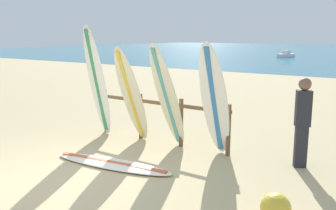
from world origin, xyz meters
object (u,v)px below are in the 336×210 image
surfboard_leaning_left (131,95)px  surfboard_lying_on_sand (112,164)px  surfboard_rack (160,113)px  beach_ball (276,208)px  small_boat_offshore (286,55)px  beachgoer_standing (303,119)px  surfboard_leaning_center_left (167,97)px  surfboard_leaning_center (214,101)px  surfboard_leaning_far_left (97,82)px

surfboard_leaning_left → surfboard_lying_on_sand: size_ratio=0.86×
surfboard_rack → beach_ball: surfboard_rack is taller
small_boat_offshore → surfboard_rack: bearing=-77.2°
surfboard_leaning_left → beachgoer_standing: size_ratio=1.32×
surfboard_leaning_left → surfboard_leaning_center_left: surfboard_leaning_center_left is taller
surfboard_leaning_left → surfboard_leaning_center_left: bearing=2.6°
surfboard_lying_on_sand → small_boat_offshore: (-7.72, 34.97, 0.22)m
surfboard_leaning_center → beachgoer_standing: size_ratio=1.39×
surfboard_lying_on_sand → surfboard_leaning_far_left: bearing=141.5°
surfboard_lying_on_sand → surfboard_rack: bearing=95.1°
surfboard_lying_on_sand → small_boat_offshore: 35.81m
beachgoer_standing → small_boat_offshore: (-10.50, 33.12, -0.62)m
surfboard_rack → beachgoer_standing: beachgoer_standing is taller
beachgoer_standing → small_boat_offshore: bearing=107.6°
surfboard_leaning_center_left → surfboard_lying_on_sand: bearing=-102.5°
surfboard_rack → surfboard_leaning_center_left: size_ratio=1.53×
small_boat_offshore → beachgoer_standing: bearing=-72.4°
surfboard_rack → surfboard_leaning_far_left: (-1.44, -0.42, 0.62)m
small_boat_offshore → surfboard_leaning_far_left: bearing=-79.7°
surfboard_rack → surfboard_lying_on_sand: (0.15, -1.68, -0.61)m
surfboard_lying_on_sand → beach_ball: bearing=-6.1°
surfboard_leaning_center → surfboard_lying_on_sand: (-1.31, -1.38, -1.07)m
surfboard_leaning_far_left → surfboard_lying_on_sand: 2.37m
surfboard_leaning_left → small_boat_offshore: size_ratio=0.90×
surfboard_leaning_center_left → beachgoer_standing: size_ratio=1.37×
surfboard_leaning_far_left → surfboard_leaning_center_left: bearing=1.9°
surfboard_leaning_center_left → surfboard_lying_on_sand: size_ratio=0.89×
surfboard_leaning_left → beach_ball: size_ratio=5.52×
surfboard_leaning_center_left → small_boat_offshore: (-8.01, 33.65, -0.83)m
surfboard_leaning_far_left → beach_ball: 5.05m
surfboard_lying_on_sand → surfboard_leaning_center: bearing=46.5°
surfboard_rack → beach_ball: size_ratio=8.77×
beach_ball → small_boat_offshore: bearing=107.0°
surfboard_leaning_left → small_boat_offshore: 34.44m
beach_ball → surfboard_leaning_center: bearing=136.0°
surfboard_leaning_center → surfboard_leaning_left: bearing=-177.1°
surfboard_leaning_center → beach_ball: (1.77, -1.71, -0.92)m
surfboard_lying_on_sand → small_boat_offshore: small_boat_offshore is taller
small_boat_offshore → surfboard_leaning_left: bearing=-78.1°
small_boat_offshore → beach_ball: (10.81, -35.30, -0.07)m
surfboard_leaning_far_left → beachgoer_standing: (4.37, 0.59, -0.40)m
beachgoer_standing → surfboard_leaning_far_left: bearing=-172.4°
surfboard_leaning_left → beach_ball: 4.12m
surfboard_rack → surfboard_leaning_far_left: size_ratio=1.31×
surfboard_rack → surfboard_lying_on_sand: size_ratio=1.36×
surfboard_rack → surfboard_leaning_center_left: 0.72m
surfboard_lying_on_sand → beachgoer_standing: (2.78, 1.85, 0.84)m
surfboard_leaning_far_left → surfboard_leaning_center_left: (1.88, 0.06, -0.18)m
surfboard_leaning_center → small_boat_offshore: size_ratio=0.95×
surfboard_leaning_left → beachgoer_standing: bearing=9.5°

